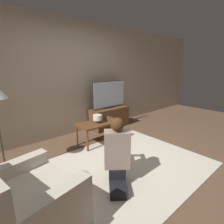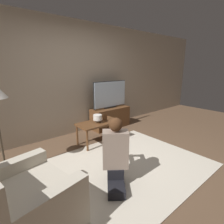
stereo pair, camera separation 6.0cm
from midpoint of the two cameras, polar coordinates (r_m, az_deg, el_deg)
The scene contains 10 objects.
ground_plane at distance 3.06m, azimuth 4.99°, elevation -16.70°, with size 10.00×10.00×0.00m, color brown.
wall_back at distance 4.19m, azimuth -14.16°, elevation 10.30°, with size 10.00×0.06×2.60m.
rug at distance 3.06m, azimuth 5.00°, elevation -16.57°, with size 2.42×2.05×0.02m.
tv_stand at distance 4.65m, azimuth -1.19°, elevation -1.82°, with size 1.04×0.42×0.53m.
tv at distance 4.52m, azimuth -1.26°, elevation 5.73°, with size 1.02×0.08×0.69m.
coffee_table at distance 3.67m, azimuth -4.91°, elevation -4.10°, with size 0.90×0.47×0.46m.
armchair at distance 2.07m, azimuth -27.40°, elevation -26.04°, with size 0.99×1.03×0.87m.
person_kneeling at distance 2.40m, azimuth 0.93°, elevation -13.15°, with size 0.66×0.76×0.95m.
picture_frame at distance 3.75m, azimuth -2.88°, elevation -1.61°, with size 0.11×0.01×0.15m.
table_lamp at distance 3.59m, azimuth -5.25°, elevation -1.96°, with size 0.18×0.18×0.17m.
Camera 1 is at (-1.92, -1.78, 1.59)m, focal length 28.00 mm.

